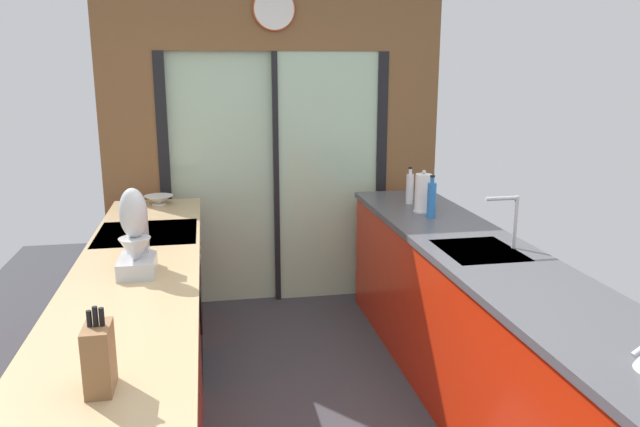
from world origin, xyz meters
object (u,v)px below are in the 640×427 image
at_px(knife_block, 99,357).
at_px(soap_bottle_near, 432,200).
at_px(paper_towel_roll, 423,193).
at_px(oven_range, 152,305).
at_px(soap_bottle_far, 410,188).
at_px(stand_mixer, 136,241).
at_px(mixing_bowl_far, 159,200).

xyz_separation_m(knife_block, soap_bottle_near, (1.78, 1.90, 0.01)).
distance_m(knife_block, paper_towel_roll, 2.73).
relative_size(oven_range, soap_bottle_near, 3.25).
xyz_separation_m(oven_range, soap_bottle_far, (1.80, 0.47, 0.58)).
bearing_deg(stand_mixer, mixing_bowl_far, 90.00).
xyz_separation_m(mixing_bowl_far, knife_block, (0.00, -2.63, 0.07)).
distance_m(oven_range, knife_block, 1.96).
xyz_separation_m(mixing_bowl_far, stand_mixer, (0.00, -1.52, 0.12)).
relative_size(stand_mixer, soap_bottle_far, 1.58).
height_order(knife_block, paper_towel_roll, paper_towel_roll).
distance_m(oven_range, stand_mixer, 0.98).
height_order(stand_mixer, soap_bottle_near, stand_mixer).
height_order(mixing_bowl_far, paper_towel_roll, paper_towel_roll).
relative_size(soap_bottle_far, paper_towel_roll, 0.91).
xyz_separation_m(mixing_bowl_far, paper_towel_roll, (1.78, -0.57, 0.09)).
distance_m(soap_bottle_near, soap_bottle_far, 0.44).
relative_size(mixing_bowl_far, soap_bottle_far, 0.78).
bearing_deg(soap_bottle_far, soap_bottle_near, -90.00).
distance_m(knife_block, stand_mixer, 1.11).
bearing_deg(oven_range, mixing_bowl_far, 88.62).
height_order(oven_range, stand_mixer, stand_mixer).
bearing_deg(oven_range, soap_bottle_near, 1.09).
distance_m(knife_block, soap_bottle_far, 2.94).
xyz_separation_m(stand_mixer, paper_towel_roll, (1.78, 0.95, -0.03)).
bearing_deg(soap_bottle_near, oven_range, -178.91).
height_order(mixing_bowl_far, stand_mixer, stand_mixer).
relative_size(oven_range, mixing_bowl_far, 4.40).
bearing_deg(soap_bottle_near, knife_block, -133.07).
relative_size(oven_range, soap_bottle_far, 3.45).
bearing_deg(paper_towel_roll, knife_block, -130.76).
xyz_separation_m(stand_mixer, soap_bottle_far, (1.78, 1.23, -0.05)).
relative_size(knife_block, soap_bottle_far, 1.03).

